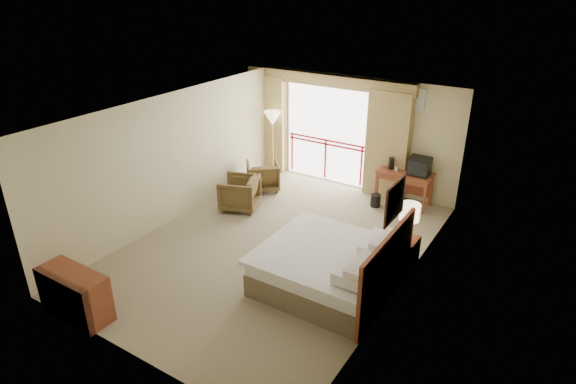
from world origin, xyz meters
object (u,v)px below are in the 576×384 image
Objects in this scene: tv at (420,166)px; dresser at (75,294)px; bed at (331,267)px; desk at (406,178)px; armchair_near at (240,208)px; wastebasket at (376,200)px; nightstand at (404,253)px; armchair_far at (263,189)px; floor_lamp at (272,121)px; table_lamp at (410,213)px; side_table at (253,183)px.

tv is 7.23m from dresser.
bed is 1.76× the size of desk.
armchair_near is (-3.32, -2.16, -0.99)m from tv.
nightstand is at bearing -55.49° from wastebasket.
armchair_near is (-3.11, 1.55, -0.38)m from bed.
armchair_far is 5.49m from dresser.
nightstand is 0.48× the size of desk.
bed reaches higher than dresser.
bed is 3.77m from tv.
dresser reaches higher than armchair_near.
floor_lamp is at bearing 153.56° from nightstand.
armchair_far is at bearing -175.80° from tv.
desk is at bearing 158.19° from armchair_far.
nightstand is 5.15m from floor_lamp.
nightstand is 0.78m from table_lamp.
side_table is at bearing 55.86° from armchair_far.
tv is (-0.62, 2.43, -0.08)m from table_lamp.
nightstand is at bearing -90.00° from table_lamp.
floor_lamp is (-4.43, 2.32, 0.39)m from table_lamp.
side_table is at bearing 168.32° from armchair_near.
dresser is at bearing -84.15° from floor_lamp.
desk is 7.14m from dresser.
desk reaches higher than armchair_far.
armchair_far is (-4.11, 1.46, -0.29)m from nightstand.
tv reaches higher than desk.
nightstand is 1.09× the size of side_table.
dresser reaches higher than nightstand.
bed reaches higher than side_table.
desk is (-0.09, 3.77, 0.24)m from bed.
bed is 1.26× the size of floor_lamp.
wastebasket is (-0.57, 3.27, -0.23)m from bed.
armchair_near is at bearing 153.50° from bed.
tv is 0.59× the size of armchair_far.
nightstand is at bearing -28.17° from floor_lamp.
tv is at bearing 86.78° from bed.
bed reaches higher than armchair_far.
bed is 2.76× the size of armchair_far.
table_lamp is 4.21m from side_table.
nightstand is 2.72m from desk.
tv reaches higher than armchair_near.
armchair_far is at bearing 96.35° from side_table.
armchair_near is at bearing 177.19° from nightstand.
tv is 0.56× the size of armchair_near.
armchair_near is 0.48× the size of floor_lamp.
bed is at bearing -89.44° from desk.
tv is (-0.62, 2.48, 0.70)m from nightstand.
table_lamp is at bearing 120.56° from armchair_far.
armchair_far is 1.16m from armchair_near.
table_lamp reaches higher than wastebasket.
armchair_near is 2.57m from floor_lamp.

